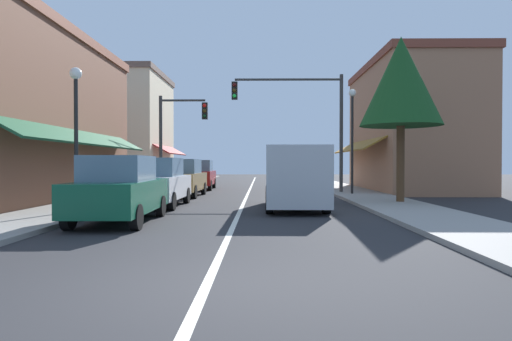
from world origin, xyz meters
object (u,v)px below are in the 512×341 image
Objects in this scene: tree_right_near at (401,82)px; traffic_signal_mast_arm at (304,112)px; traffic_signal_left_corner at (177,129)px; street_lamp_left_near at (76,115)px; parked_car_second_left at (158,182)px; street_lamp_right_mid at (352,125)px; parked_car_nearest_left at (120,190)px; parked_car_far_left at (199,175)px; parked_car_third_left at (182,178)px; van_in_lane at (294,176)px.

traffic_signal_mast_arm is at bearing 118.33° from tree_right_near.
street_lamp_left_near is at bearing -95.26° from traffic_signal_left_corner.
traffic_signal_mast_arm is at bearing 48.94° from parked_car_second_left.
parked_car_second_left is at bearing -174.24° from tree_right_near.
traffic_signal_mast_arm is 2.68m from street_lamp_right_mid.
street_lamp_left_near is (-1.86, 1.69, 2.16)m from parked_car_nearest_left.
traffic_signal_mast_arm is (5.96, -3.94, 3.33)m from parked_car_far_left.
parked_car_third_left is at bearing -90.91° from parked_car_far_left.
van_in_lane is at bearing -6.73° from parked_car_second_left.
street_lamp_left_near reaches higher than parked_car_second_left.
street_lamp_right_mid is (9.98, 8.02, 0.39)m from street_lamp_left_near.
parked_car_third_left is 0.65× the size of tree_right_near.
van_in_lane is 0.85× the size of traffic_signal_mast_arm.
traffic_signal_mast_arm is at bearing 82.59° from van_in_lane.
parked_car_second_left is at bearing 89.10° from parked_car_nearest_left.
street_lamp_left_near is at bearing -162.60° from van_in_lane.
street_lamp_right_mid is at bearing -34.08° from parked_car_far_left.
parked_car_far_left is at bearing 89.06° from parked_car_nearest_left.
parked_car_far_left is at bearing 90.68° from parked_car_second_left.
parked_car_third_left is at bearing -176.70° from street_lamp_right_mid.
parked_car_third_left is 10.58m from tree_right_near.
traffic_signal_mast_arm is 6.97m from traffic_signal_left_corner.
traffic_signal_left_corner is 12.24m from tree_right_near.
parked_car_second_left is at bearing -83.84° from traffic_signal_left_corner.
street_lamp_right_mid is at bearing 101.69° from tree_right_near.
parked_car_third_left is at bearing 76.20° from street_lamp_left_near.
van_in_lane is at bearing -98.05° from traffic_signal_mast_arm.
parked_car_third_left is 0.68× the size of traffic_signal_mast_arm.
parked_car_far_left is (-0.04, 14.97, 0.00)m from parked_car_nearest_left.
street_lamp_right_mid is 4.71m from tree_right_near.
parked_car_second_left is 0.78× the size of traffic_signal_left_corner.
parked_car_nearest_left is at bearing -42.25° from street_lamp_left_near.
parked_car_second_left is 10.07m from street_lamp_right_mid.
parked_car_nearest_left and parked_car_far_left have the same top height.
parked_car_third_left is 5.73m from parked_car_far_left.
traffic_signal_mast_arm reaches higher than parked_car_third_left.
parked_car_nearest_left is 12.64m from traffic_signal_left_corner.
parked_car_nearest_left is 12.96m from traffic_signal_mast_arm.
traffic_signal_left_corner is 10.70m from street_lamp_left_near.
van_in_lane is 7.30m from street_lamp_left_near.
parked_car_third_left is at bearing 156.25° from tree_right_near.
street_lamp_right_mid reaches higher than parked_car_far_left.
parked_car_second_left is 0.92× the size of street_lamp_left_near.
traffic_signal_mast_arm reaches higher than van_in_lane.
van_in_lane is at bearing -67.59° from parked_car_far_left.
van_in_lane is 0.99× the size of traffic_signal_left_corner.
parked_car_far_left is 12.29m from van_in_lane.
parked_car_second_left is 0.99× the size of parked_car_third_left.
traffic_signal_left_corner is (-0.84, -2.63, 2.57)m from parked_car_far_left.
parked_car_far_left is (-0.02, 10.62, 0.00)m from parked_car_second_left.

